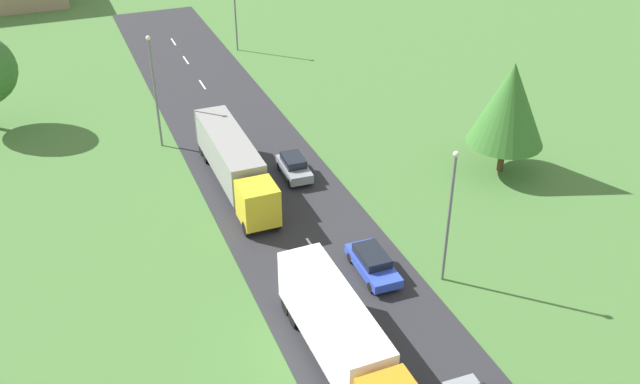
# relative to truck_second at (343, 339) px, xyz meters

# --- Properties ---
(truck_second) EXTENTS (2.61, 12.30, 3.72)m
(truck_second) POSITION_rel_truck_second_xyz_m (0.00, 0.00, 0.00)
(truck_second) COLOR orange
(truck_second) RESTS_ON road
(truck_third) EXTENTS (2.51, 13.56, 3.59)m
(truck_third) POSITION_rel_truck_second_xyz_m (0.11, 19.86, -0.08)
(truck_third) COLOR yellow
(truck_third) RESTS_ON road
(car_fourth) EXTENTS (1.96, 4.61, 1.44)m
(car_fourth) POSITION_rel_truck_second_xyz_m (4.96, 6.72, -1.38)
(car_fourth) COLOR blue
(car_fourth) RESTS_ON road
(car_fifth) EXTENTS (1.91, 4.04, 1.60)m
(car_fifth) POSITION_rel_truck_second_xyz_m (4.64, 19.64, -1.31)
(car_fifth) COLOR #8C939E
(car_fifth) RESTS_ON road
(lamppost_second) EXTENTS (0.36, 0.36, 8.74)m
(lamppost_second) POSITION_rel_truck_second_xyz_m (8.63, 4.65, 2.66)
(lamppost_second) COLOR slate
(lamppost_second) RESTS_ON ground
(lamppost_third) EXTENTS (0.36, 0.36, 9.27)m
(lamppost_third) POSITION_rel_truck_second_xyz_m (-3.61, 28.53, 2.93)
(lamppost_third) COLOR slate
(lamppost_third) RESTS_ON ground
(lamppost_fourth) EXTENTS (0.36, 0.36, 8.11)m
(lamppost_fourth) POSITION_rel_truck_second_xyz_m (8.54, 48.09, 2.34)
(lamppost_fourth) COLOR slate
(lamppost_fourth) RESTS_ON ground
(tree_oak) EXTENTS (5.68, 5.68, 8.71)m
(tree_oak) POSITION_rel_truck_second_xyz_m (19.58, 14.63, 3.38)
(tree_oak) COLOR #513823
(tree_oak) RESTS_ON ground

